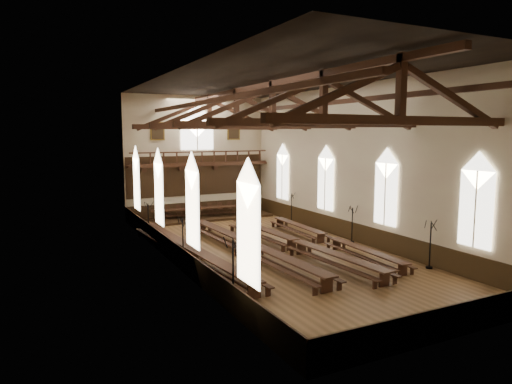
# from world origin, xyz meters

# --- Properties ---
(ground) EXTENTS (26.00, 26.00, 0.00)m
(ground) POSITION_xyz_m (0.00, 0.00, 0.00)
(ground) COLOR brown
(ground) RESTS_ON ground
(room_walls) EXTENTS (26.00, 26.00, 26.00)m
(room_walls) POSITION_xyz_m (0.00, 0.00, 6.46)
(room_walls) COLOR beige
(room_walls) RESTS_ON ground
(wainscot_band) EXTENTS (12.00, 26.00, 1.20)m
(wainscot_band) POSITION_xyz_m (0.00, 0.00, 0.60)
(wainscot_band) COLOR #2F200E
(wainscot_band) RESTS_ON ground
(side_windows) EXTENTS (11.85, 19.80, 4.50)m
(side_windows) POSITION_xyz_m (-0.00, -0.00, 3.74)
(side_windows) COLOR silver
(side_windows) RESTS_ON room_walls
(end_window) EXTENTS (2.80, 0.12, 3.80)m
(end_window) POSITION_xyz_m (0.00, 12.90, 7.22)
(end_window) COLOR silver
(end_window) RESTS_ON room_walls
(minstrels_gallery) EXTENTS (11.80, 1.24, 3.70)m
(minstrels_gallery) POSITION_xyz_m (0.00, 12.66, 3.91)
(minstrels_gallery) COLOR #3C1E13
(minstrels_gallery) RESTS_ON room_walls
(portraits) EXTENTS (7.75, 0.09, 1.45)m
(portraits) POSITION_xyz_m (0.00, 12.90, 7.10)
(portraits) COLOR brown
(portraits) RESTS_ON room_walls
(roof_trusses) EXTENTS (11.70, 25.70, 2.80)m
(roof_trusses) POSITION_xyz_m (0.00, -0.00, 8.22)
(roof_trusses) COLOR #3C1E13
(roof_trusses) RESTS_ON room_walls
(refectory_row_a) EXTENTS (2.13, 14.87, 0.79)m
(refectory_row_a) POSITION_xyz_m (-5.00, 0.41, 0.58)
(refectory_row_a) COLOR #3C1E13
(refectory_row_a) RESTS_ON ground
(refectory_row_b) EXTENTS (1.97, 14.99, 0.81)m
(refectory_row_b) POSITION_xyz_m (-1.64, -0.26, 0.59)
(refectory_row_b) COLOR #3C1E13
(refectory_row_b) RESTS_ON ground
(refectory_row_c) EXTENTS (1.98, 14.62, 0.77)m
(refectory_row_c) POSITION_xyz_m (1.09, -0.93, 0.56)
(refectory_row_c) COLOR #3C1E13
(refectory_row_c) RESTS_ON ground
(refectory_row_d) EXTENTS (1.62, 13.71, 0.67)m
(refectory_row_d) POSITION_xyz_m (3.70, -0.55, 0.49)
(refectory_row_d) COLOR #3C1E13
(refectory_row_d) RESTS_ON ground
(dais) EXTENTS (11.40, 2.76, 0.18)m
(dais) POSITION_xyz_m (-0.10, 11.40, 0.09)
(dais) COLOR #2F200E
(dais) RESTS_ON ground
(high_table) EXTENTS (8.42, 1.76, 0.78)m
(high_table) POSITION_xyz_m (-0.10, 11.40, 0.85)
(high_table) COLOR #3C1E13
(high_table) RESTS_ON dais
(high_chairs) EXTENTS (5.81, 0.42, 0.94)m
(high_chairs) POSITION_xyz_m (-0.10, 12.21, 0.70)
(high_chairs) COLOR #3C1E13
(high_chairs) RESTS_ON dais
(candelabrum_left_near) EXTENTS (0.86, 0.83, 2.86)m
(candelabrum_left_near) POSITION_xyz_m (-5.55, -6.87, 0.87)
(candelabrum_left_near) COLOR black
(candelabrum_left_near) RESTS_ON ground
(candelabrum_left_mid) EXTENTS (0.72, 0.80, 2.60)m
(candelabrum_left_mid) POSITION_xyz_m (-5.55, -0.31, 0.79)
(candelabrum_left_mid) COLOR black
(candelabrum_left_mid) RESTS_ON ground
(candelabrum_left_far) EXTENTS (0.65, 0.72, 2.35)m
(candelabrum_left_far) POSITION_xyz_m (-5.55, 7.31, 0.72)
(candelabrum_left_far) COLOR black
(candelabrum_left_far) RESTS_ON ground
(candelabrum_right_near) EXTENTS (0.72, 0.77, 2.53)m
(candelabrum_right_near) POSITION_xyz_m (5.55, -6.75, 0.77)
(candelabrum_right_near) COLOR black
(candelabrum_right_near) RESTS_ON ground
(candelabrum_right_mid) EXTENTS (0.72, 0.69, 2.38)m
(candelabrum_right_mid) POSITION_xyz_m (5.55, -0.47, 0.72)
(candelabrum_right_mid) COLOR black
(candelabrum_right_mid) RESTS_ON ground
(candelabrum_right_far) EXTENTS (0.71, 0.69, 2.36)m
(candelabrum_right_far) POSITION_xyz_m (5.55, 6.97, 0.72)
(candelabrum_right_far) COLOR black
(candelabrum_right_far) RESTS_ON ground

